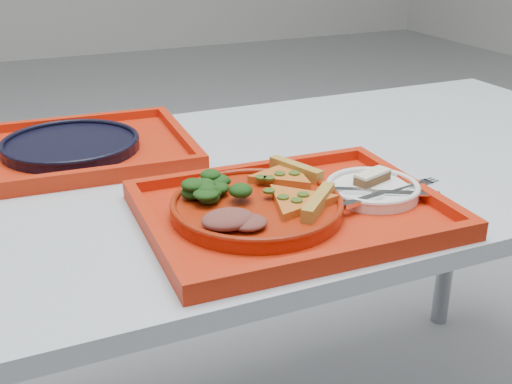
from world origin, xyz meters
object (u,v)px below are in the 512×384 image
dinner_plate (257,209)px  dessert_bar (372,177)px  navy_plate (71,146)px  tray_main (292,214)px  tray_far (72,153)px

dinner_plate → dessert_bar: 0.21m
dinner_plate → dessert_bar: (0.21, 0.01, 0.01)m
navy_plate → dinner_plate: bearing=-62.8°
tray_main → dinner_plate: dinner_plate is taller
tray_main → dessert_bar: size_ratio=6.38×
tray_main → dinner_plate: 0.06m
tray_main → tray_far: same height
tray_far → dessert_bar: 0.58m
tray_far → navy_plate: 0.01m
tray_far → navy_plate: (0.00, 0.00, 0.01)m
tray_far → tray_main: bearing=-54.6°
tray_main → tray_far: (-0.27, 0.42, 0.00)m
tray_main → tray_far: 0.50m
tray_main → dinner_plate: (-0.06, 0.01, 0.02)m
tray_main → navy_plate: navy_plate is taller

